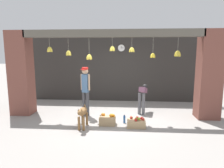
{
  "coord_description": "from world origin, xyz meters",
  "views": [
    {
      "loc": [
        0.5,
        -6.35,
        2.17
      ],
      "look_at": [
        0.0,
        0.36,
        1.1
      ],
      "focal_mm": 32.0,
      "sensor_mm": 36.0,
      "label": 1
    }
  ],
  "objects_px": {
    "dog": "(83,113)",
    "fruit_crate_apples": "(136,123)",
    "shopkeeper": "(85,87)",
    "water_bottle": "(124,119)",
    "wall_clock": "(121,48)",
    "worker_stooping": "(143,95)",
    "fruit_crate_oranges": "(108,120)"
  },
  "relations": [
    {
      "from": "dog",
      "to": "shopkeeper",
      "type": "distance_m",
      "value": 1.28
    },
    {
      "from": "water_bottle",
      "to": "fruit_crate_apples",
      "type": "bearing_deg",
      "value": -40.31
    },
    {
      "from": "worker_stooping",
      "to": "fruit_crate_oranges",
      "type": "relative_size",
      "value": 2.07
    },
    {
      "from": "fruit_crate_apples",
      "to": "dog",
      "type": "bearing_deg",
      "value": -172.78
    },
    {
      "from": "water_bottle",
      "to": "wall_clock",
      "type": "distance_m",
      "value": 3.62
    },
    {
      "from": "shopkeeper",
      "to": "wall_clock",
      "type": "relative_size",
      "value": 5.35
    },
    {
      "from": "shopkeeper",
      "to": "water_bottle",
      "type": "xyz_separation_m",
      "value": [
        1.34,
        -0.66,
        -0.87
      ]
    },
    {
      "from": "water_bottle",
      "to": "wall_clock",
      "type": "relative_size",
      "value": 0.83
    },
    {
      "from": "dog",
      "to": "worker_stooping",
      "type": "xyz_separation_m",
      "value": [
        1.83,
        1.62,
        0.21
      ]
    },
    {
      "from": "shopkeeper",
      "to": "worker_stooping",
      "type": "relative_size",
      "value": 1.69
    },
    {
      "from": "dog",
      "to": "shopkeeper",
      "type": "xyz_separation_m",
      "value": [
        -0.15,
        1.15,
        0.55
      ]
    },
    {
      "from": "shopkeeper",
      "to": "worker_stooping",
      "type": "distance_m",
      "value": 2.06
    },
    {
      "from": "dog",
      "to": "fruit_crate_apples",
      "type": "distance_m",
      "value": 1.59
    },
    {
      "from": "dog",
      "to": "fruit_crate_apples",
      "type": "xyz_separation_m",
      "value": [
        1.55,
        0.2,
        -0.32
      ]
    },
    {
      "from": "worker_stooping",
      "to": "wall_clock",
      "type": "bearing_deg",
      "value": 130.98
    },
    {
      "from": "shopkeeper",
      "to": "water_bottle",
      "type": "bearing_deg",
      "value": 169.91
    },
    {
      "from": "shopkeeper",
      "to": "fruit_crate_oranges",
      "type": "relative_size",
      "value": 3.5
    },
    {
      "from": "water_bottle",
      "to": "fruit_crate_oranges",
      "type": "bearing_deg",
      "value": -161.17
    },
    {
      "from": "worker_stooping",
      "to": "fruit_crate_apples",
      "type": "bearing_deg",
      "value": -86.13
    },
    {
      "from": "dog",
      "to": "wall_clock",
      "type": "height_order",
      "value": "wall_clock"
    },
    {
      "from": "worker_stooping",
      "to": "water_bottle",
      "type": "bearing_deg",
      "value": -104.42
    },
    {
      "from": "worker_stooping",
      "to": "fruit_crate_apples",
      "type": "distance_m",
      "value": 1.54
    },
    {
      "from": "shopkeeper",
      "to": "fruit_crate_apples",
      "type": "xyz_separation_m",
      "value": [
        1.69,
        -0.95,
        -0.87
      ]
    },
    {
      "from": "fruit_crate_oranges",
      "to": "water_bottle",
      "type": "relative_size",
      "value": 1.84
    },
    {
      "from": "dog",
      "to": "fruit_crate_apples",
      "type": "relative_size",
      "value": 1.51
    },
    {
      "from": "fruit_crate_oranges",
      "to": "water_bottle",
      "type": "distance_m",
      "value": 0.53
    },
    {
      "from": "shopkeeper",
      "to": "fruit_crate_apples",
      "type": "height_order",
      "value": "shopkeeper"
    },
    {
      "from": "worker_stooping",
      "to": "water_bottle",
      "type": "relative_size",
      "value": 3.81
    },
    {
      "from": "wall_clock",
      "to": "dog",
      "type": "bearing_deg",
      "value": -106.73
    },
    {
      "from": "shopkeeper",
      "to": "fruit_crate_apples",
      "type": "distance_m",
      "value": 2.13
    },
    {
      "from": "shopkeeper",
      "to": "wall_clock",
      "type": "xyz_separation_m",
      "value": [
        1.15,
        2.18,
        1.36
      ]
    },
    {
      "from": "worker_stooping",
      "to": "wall_clock",
      "type": "xyz_separation_m",
      "value": [
        -0.83,
        1.72,
        1.7
      ]
    }
  ]
}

